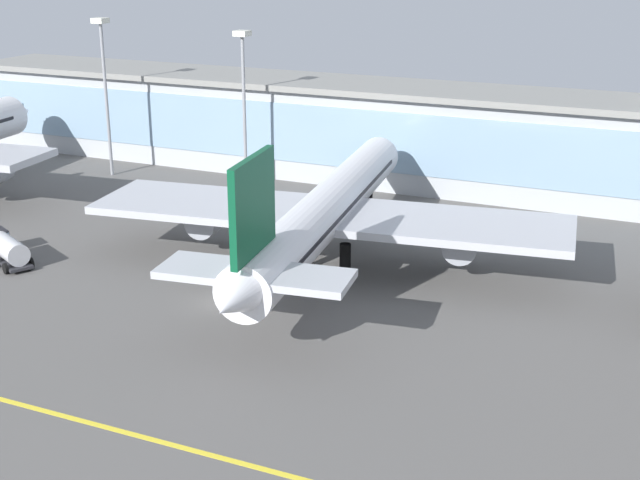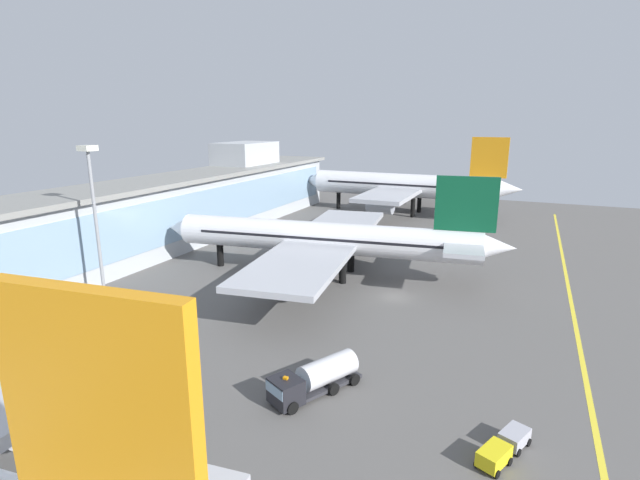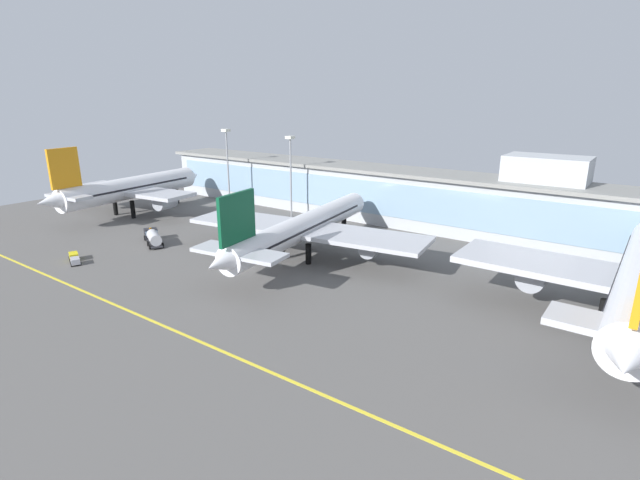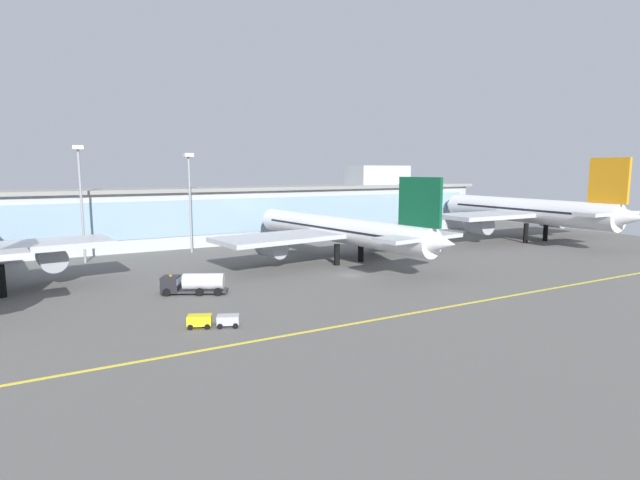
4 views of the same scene
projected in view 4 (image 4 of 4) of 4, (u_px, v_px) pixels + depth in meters
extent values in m
plane|color=#5B5956|center=(351.00, 275.00, 81.61)|extent=(185.05, 185.05, 0.00)
cube|color=yellow|center=(445.00, 307.00, 62.55)|extent=(148.04, 0.50, 0.01)
cube|color=#ADB2B7|center=(248.00, 215.00, 121.19)|extent=(132.18, 12.00, 12.32)
cube|color=#84A3BC|center=(258.00, 215.00, 115.86)|extent=(126.89, 0.20, 7.89)
cube|color=gray|center=(248.00, 188.00, 120.26)|extent=(135.18, 14.00, 0.80)
cube|color=#ADB2B7|center=(377.00, 176.00, 140.64)|extent=(16.00, 10.00, 6.00)
cylinder|color=black|center=(1.00, 281.00, 67.26)|extent=(1.10, 1.10, 4.50)
cylinder|color=#999EA8|center=(52.00, 258.00, 74.60)|extent=(4.47, 5.58, 3.94)
cylinder|color=black|center=(337.00, 255.00, 90.11)|extent=(1.10, 1.10, 3.84)
cylinder|color=black|center=(361.00, 252.00, 93.54)|extent=(1.10, 1.10, 3.84)
cylinder|color=black|center=(286.00, 240.00, 108.90)|extent=(1.10, 1.10, 3.84)
cylinder|color=silver|center=(336.00, 229.00, 94.22)|extent=(11.17, 47.06, 4.81)
cone|color=silver|center=(269.00, 219.00, 113.92)|extent=(5.12, 4.91, 4.57)
cone|color=silver|center=(441.00, 243.00, 74.28)|extent=(4.77, 5.80, 4.09)
cube|color=#84A3BC|center=(276.00, 216.00, 111.18)|extent=(4.03, 3.83, 1.44)
cube|color=black|center=(336.00, 227.00, 94.17)|extent=(10.20, 39.64, 0.38)
cube|color=#B7BAC1|center=(336.00, 232.00, 94.31)|extent=(49.09, 17.71, 0.77)
cylinder|color=#999EA8|center=(271.00, 248.00, 87.93)|extent=(4.17, 6.49, 3.36)
cylinder|color=#999EA8|center=(381.00, 236.00, 103.89)|extent=(4.17, 6.49, 3.36)
cube|color=#0C4C2D|center=(420.00, 202.00, 77.01)|extent=(1.73, 8.43, 7.69)
cube|color=#B7BAC1|center=(419.00, 237.00, 77.79)|extent=(15.92, 7.21, 0.62)
cylinder|color=black|center=(526.00, 233.00, 117.20)|extent=(1.10, 1.10, 4.70)
cylinder|color=black|center=(546.00, 231.00, 120.55)|extent=(1.10, 1.10, 4.70)
cylinder|color=black|center=(470.00, 224.00, 137.44)|extent=(1.10, 1.10, 4.70)
cylinder|color=silver|center=(524.00, 210.00, 121.40)|extent=(6.13, 46.48, 5.88)
cone|color=silver|center=(452.00, 204.00, 143.11)|extent=(5.61, 5.32, 5.59)
cone|color=silver|center=(630.00, 217.00, 99.37)|extent=(5.03, 6.49, 5.00)
cube|color=#84A3BC|center=(461.00, 201.00, 139.82)|extent=(4.43, 4.14, 1.76)
cube|color=black|center=(524.00, 209.00, 121.33)|extent=(6.15, 39.05, 0.47)
cube|color=#B7BAC1|center=(524.00, 213.00, 121.50)|extent=(47.85, 11.41, 0.94)
cylinder|color=#999EA8|center=(479.00, 225.00, 116.93)|extent=(4.15, 6.06, 4.12)
cylinder|color=#999EA8|center=(553.00, 220.00, 129.63)|extent=(4.15, 6.06, 4.12)
cube|color=orange|center=(609.00, 181.00, 102.56)|extent=(0.75, 8.36, 9.41)
cube|color=#B7BAC1|center=(606.00, 213.00, 103.52)|extent=(15.32, 5.19, 0.75)
cylinder|color=black|center=(166.00, 292.00, 68.01)|extent=(1.12, 0.77, 1.10)
cylinder|color=black|center=(171.00, 288.00, 70.58)|extent=(1.12, 0.77, 1.10)
cylinder|color=black|center=(199.00, 292.00, 68.15)|extent=(1.12, 0.77, 1.10)
cylinder|color=black|center=(203.00, 288.00, 70.72)|extent=(1.12, 0.77, 1.10)
cylinder|color=black|center=(218.00, 292.00, 68.23)|extent=(1.12, 0.77, 1.10)
cylinder|color=black|center=(221.00, 288.00, 70.80)|extent=(1.12, 0.77, 1.10)
cube|color=#2D2D33|center=(200.00, 291.00, 69.44)|extent=(7.80, 5.53, 0.30)
cube|color=black|center=(171.00, 284.00, 69.18)|extent=(3.27, 3.38, 2.20)
cube|color=#84A3BC|center=(171.00, 281.00, 69.11)|extent=(3.30, 3.33, 0.88)
cylinder|color=silver|center=(204.00, 281.00, 69.28)|extent=(6.01, 4.59, 2.30)
cube|color=orange|center=(170.00, 276.00, 69.01)|extent=(0.30, 0.40, 0.20)
cylinder|color=black|center=(190.00, 327.00, 53.75)|extent=(0.63, 0.42, 0.60)
cylinder|color=black|center=(192.00, 323.00, 55.23)|extent=(0.63, 0.42, 0.60)
cylinder|color=black|center=(207.00, 327.00, 53.93)|extent=(0.63, 0.42, 0.60)
cylinder|color=black|center=(209.00, 323.00, 55.41)|extent=(0.63, 0.42, 0.60)
cube|color=yellow|center=(200.00, 320.00, 54.50)|extent=(2.98, 2.40, 1.10)
cylinder|color=black|center=(220.00, 326.00, 54.07)|extent=(0.62, 0.40, 0.60)
cylinder|color=black|center=(221.00, 322.00, 55.54)|extent=(0.62, 0.40, 0.60)
cylinder|color=black|center=(235.00, 326.00, 54.23)|extent=(0.62, 0.40, 0.60)
cylinder|color=black|center=(236.00, 322.00, 55.71)|extent=(0.62, 0.40, 0.60)
cube|color=#A8A8B2|center=(228.00, 320.00, 54.82)|extent=(2.80, 2.33, 1.00)
cube|color=#2D2D33|center=(214.00, 323.00, 54.72)|extent=(0.59, 0.33, 0.08)
cylinder|color=gray|center=(190.00, 205.00, 102.83)|extent=(0.44, 0.44, 19.85)
cube|color=silver|center=(188.00, 155.00, 101.38)|extent=(1.80, 1.80, 0.70)
cylinder|color=gray|center=(82.00, 207.00, 91.22)|extent=(0.44, 0.44, 20.86)
cube|color=silver|center=(78.00, 147.00, 89.71)|extent=(1.80, 1.80, 0.70)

